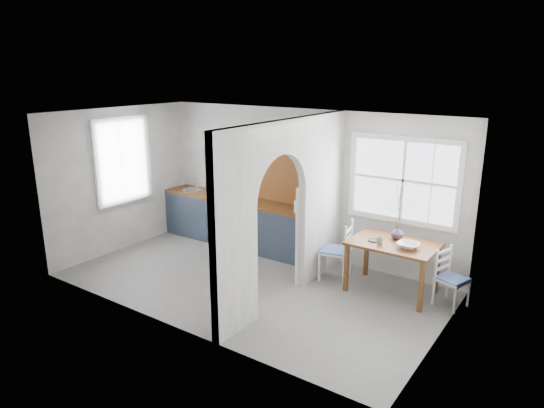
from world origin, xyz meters
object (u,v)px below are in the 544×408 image
Objects in this scene: dining_table at (392,267)px; chair_right at (452,278)px; kettle at (298,206)px; chair_left at (335,250)px; vase at (397,233)px.

chair_right reaches higher than dining_table.
kettle is (-2.63, 0.13, 0.61)m from chair_right.
dining_table is 5.19× the size of kettle.
dining_table is 0.87m from chair_right.
dining_table is 0.93m from chair_left.
chair_right is 4.19× the size of vase.
chair_right is (0.87, 0.06, 0.02)m from dining_table.
chair_right is at bearing 4.51° from dining_table.
vase is (-0.02, 0.18, 0.49)m from dining_table.
dining_table is 1.52× the size of chair_right.
kettle is at bearing -117.25° from chair_left.
chair_right is 1.01m from vase.
vase is at bearing 99.86° from chair_right.
vase is (0.91, 0.22, 0.40)m from chair_left.
vase is at bearing 96.28° from dining_table.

